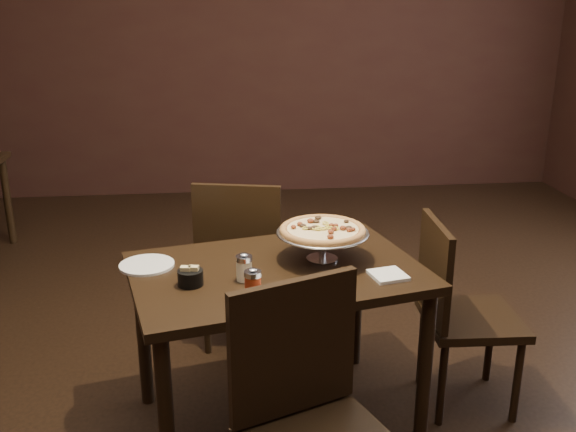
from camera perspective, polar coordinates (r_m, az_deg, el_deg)
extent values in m
cube|color=black|center=(2.88, -1.67, -17.53)|extent=(6.00, 7.00, 0.02)
cube|color=black|center=(5.85, -4.68, 15.57)|extent=(6.00, 0.02, 2.80)
cube|color=black|center=(2.52, -1.01, -5.04)|extent=(1.25, 0.97, 0.04)
cylinder|color=black|center=(2.33, -10.78, -17.45)|extent=(0.06, 0.06, 0.66)
cylinder|color=black|center=(2.62, 12.07, -13.13)|extent=(0.06, 0.06, 0.66)
cylinder|color=black|center=(2.86, -12.75, -10.26)|extent=(0.06, 0.06, 0.66)
cylinder|color=black|center=(3.10, 6.10, -7.53)|extent=(0.06, 0.06, 0.66)
cylinder|color=black|center=(5.06, -23.66, 1.21)|extent=(0.05, 0.05, 0.64)
cylinder|color=#B7B8BF|center=(2.60, 3.05, -3.80)|extent=(0.13, 0.13, 0.01)
cylinder|color=#B7B8BF|center=(2.58, 3.07, -2.70)|extent=(0.03, 0.03, 0.10)
cylinder|color=#B7B8BF|center=(2.56, 3.09, -1.61)|extent=(0.09, 0.09, 0.01)
cylinder|color=#ADADB2|center=(2.56, 3.09, -1.49)|extent=(0.36, 0.36, 0.01)
torus|color=#ADADB2|center=(2.56, 3.09, -1.47)|extent=(0.37, 0.37, 0.01)
cylinder|color=brown|center=(2.55, 3.10, -1.32)|extent=(0.33, 0.33, 0.01)
torus|color=brown|center=(2.55, 3.10, -1.24)|extent=(0.35, 0.35, 0.03)
cylinder|color=tan|center=(2.55, 3.10, -1.15)|extent=(0.29, 0.29, 0.01)
cylinder|color=#F8F1C1|center=(2.40, -3.92, -4.85)|extent=(0.06, 0.06, 0.08)
cylinder|color=#B7B8BF|center=(2.38, -3.94, -3.78)|extent=(0.06, 0.06, 0.02)
ellipsoid|color=#B7B8BF|center=(2.37, -3.95, -3.43)|extent=(0.03, 0.03, 0.01)
cylinder|color=maroon|center=(2.27, -3.14, -6.25)|extent=(0.06, 0.06, 0.08)
cylinder|color=#B7B8BF|center=(2.25, -3.16, -5.14)|extent=(0.06, 0.06, 0.02)
ellipsoid|color=#B7B8BF|center=(2.24, -3.17, -4.78)|extent=(0.03, 0.03, 0.01)
cylinder|color=black|center=(2.38, -8.67, -5.43)|extent=(0.09, 0.09, 0.06)
cube|color=#D1B978|center=(2.38, -9.07, -5.16)|extent=(0.04, 0.03, 0.06)
cube|color=#D1B978|center=(2.38, -8.38, -5.13)|extent=(0.04, 0.03, 0.06)
cube|color=white|center=(2.46, 8.89, -5.22)|extent=(0.15, 0.15, 0.01)
cylinder|color=white|center=(2.59, -12.44, -4.27)|extent=(0.21, 0.21, 0.01)
cylinder|color=white|center=(2.26, 1.55, -7.20)|extent=(0.25, 0.25, 0.01)
cone|color=#B7B8BF|center=(2.56, 4.02, -1.38)|extent=(0.14, 0.14, 0.00)
cylinder|color=black|center=(2.56, 4.02, -1.32)|extent=(0.09, 0.08, 0.02)
cube|color=black|center=(3.27, -3.83, -4.21)|extent=(0.50, 0.50, 0.04)
cube|color=black|center=(3.01, -4.57, -1.23)|extent=(0.41, 0.12, 0.44)
cylinder|color=black|center=(3.49, -0.51, -6.67)|extent=(0.04, 0.04, 0.41)
cylinder|color=black|center=(3.54, -5.95, -6.37)|extent=(0.04, 0.04, 0.41)
cylinder|color=black|center=(3.19, -1.28, -9.21)|extent=(0.04, 0.04, 0.41)
cylinder|color=black|center=(3.25, -7.24, -8.82)|extent=(0.04, 0.04, 0.41)
cube|color=black|center=(1.99, 0.50, -11.59)|extent=(0.41, 0.19, 0.44)
cube|color=black|center=(2.87, 16.00, -8.81)|extent=(0.41, 0.41, 0.04)
cube|color=black|center=(2.72, 12.90, -4.68)|extent=(0.05, 0.39, 0.41)
cylinder|color=black|center=(2.90, 19.70, -13.67)|extent=(0.03, 0.03, 0.38)
cylinder|color=black|center=(3.15, 17.49, -10.71)|extent=(0.03, 0.03, 0.38)
cylinder|color=black|center=(2.80, 13.53, -14.32)|extent=(0.03, 0.03, 0.38)
cylinder|color=black|center=(3.06, 11.82, -11.17)|extent=(0.03, 0.03, 0.38)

